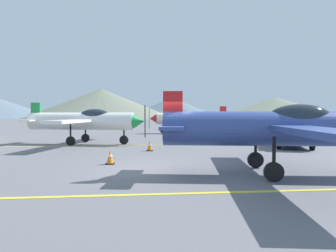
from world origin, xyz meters
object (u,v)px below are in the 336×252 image
Objects in this scene: airplane_far at (188,118)px; airplane_near at (280,127)px; airplane_mid at (86,121)px; car_sedan at (292,134)px; traffic_cone_side at (150,146)px; traffic_cone_front at (110,157)px.

airplane_near is at bearing -91.20° from airplane_far.
airplane_near is 1.00× the size of airplane_far.
car_sedan is (13.14, -3.28, -0.77)m from airplane_mid.
airplane_mid is at bearing 127.00° from airplane_near.
airplane_near is 8.20m from traffic_cone_side.
airplane_near is at bearing -58.60° from traffic_cone_side.
traffic_cone_front is at bearing -108.87° from airplane_far.
airplane_near is 14.04m from airplane_mid.
airplane_near and airplane_mid have the same top height.
airplane_far is at bearing 49.20° from airplane_mid.
car_sedan is (4.24, -13.59, -0.77)m from airplane_far.
airplane_near is 1.01× the size of airplane_mid.
car_sedan is 7.89× the size of traffic_cone_front.
airplane_far is at bearing 88.80° from airplane_near.
airplane_near reaches higher than traffic_cone_front.
traffic_cone_front is (-6.46, -18.88, -1.33)m from airplane_far.
car_sedan is 7.89× the size of traffic_cone_side.
traffic_cone_front is at bearing 156.25° from airplane_near.
car_sedan reaches higher than traffic_cone_front.
airplane_far is at bearing 107.33° from car_sedan.
airplane_mid is 13.57m from car_sedan.
airplane_mid and airplane_far have the same top height.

